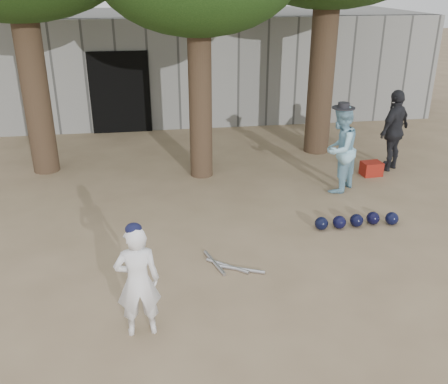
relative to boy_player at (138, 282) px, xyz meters
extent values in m
plane|color=#937C5E|center=(0.72, 0.93, -0.72)|extent=(70.00, 70.00, 0.00)
imported|color=white|center=(0.00, 0.00, 0.00)|extent=(0.55, 0.38, 1.45)
imported|color=#90C6DF|center=(3.92, 3.86, 0.14)|extent=(1.06, 1.05, 1.73)
imported|color=#222327|center=(5.55, 4.85, 0.17)|extent=(1.11, 0.96, 1.79)
cube|color=maroon|center=(4.98, 4.54, -0.57)|extent=(0.44, 0.35, 0.30)
cube|color=gray|center=(0.72, 8.93, 0.78)|extent=(16.00, 0.35, 3.00)
cube|color=black|center=(-0.48, 8.73, 0.38)|extent=(1.60, 0.08, 2.20)
cube|color=slate|center=(0.72, 11.43, 0.78)|extent=(16.00, 5.00, 3.00)
sphere|color=black|center=(3.06, 2.25, -0.61)|extent=(0.23, 0.23, 0.23)
sphere|color=black|center=(3.38, 2.25, -0.61)|extent=(0.23, 0.23, 0.23)
sphere|color=black|center=(3.70, 2.26, -0.61)|extent=(0.23, 0.23, 0.23)
sphere|color=black|center=(4.02, 2.31, -0.61)|extent=(0.23, 0.23, 0.23)
sphere|color=black|center=(4.34, 2.24, -0.61)|extent=(0.23, 0.23, 0.23)
cylinder|color=#B4B3BA|center=(1.09, 1.40, -0.69)|extent=(0.26, 0.71, 0.06)
cylinder|color=#B4B3BA|center=(1.27, 1.28, -0.69)|extent=(0.59, 0.50, 0.06)
cylinder|color=#B4B3BA|center=(1.45, 1.16, -0.69)|extent=(0.68, 0.34, 0.06)
cylinder|color=brown|center=(-2.08, 5.93, 2.03)|extent=(0.56, 0.56, 5.50)
cylinder|color=brown|center=(1.32, 5.13, 1.78)|extent=(0.48, 0.48, 5.00)
cylinder|color=brown|center=(4.32, 6.33, 2.18)|extent=(0.60, 0.60, 5.80)
camera|label=1|loc=(0.24, -5.02, 3.27)|focal=40.00mm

